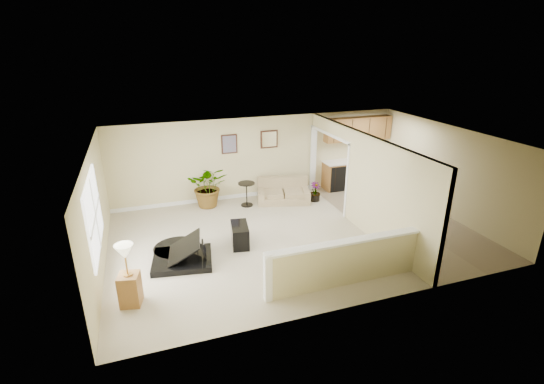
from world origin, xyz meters
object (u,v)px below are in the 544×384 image
object	(u,v)px
accent_table	(247,191)
loveseat	(283,190)
palm_plant	(209,186)
small_plant	(315,193)
piano	(179,240)
piano_bench	(240,235)
lamp_stand	(129,280)

from	to	relation	value
accent_table	loveseat	bearing A→B (deg)	0.72
palm_plant	small_plant	distance (m)	3.24
piano	palm_plant	bearing A→B (deg)	76.44
accent_table	piano_bench	bearing A→B (deg)	-109.47
piano_bench	lamp_stand	size ratio (longest dim) A/B	0.62
loveseat	small_plant	distance (m)	0.99
loveseat	piano_bench	bearing A→B (deg)	-115.05
loveseat	lamp_stand	size ratio (longest dim) A/B	1.43
palm_plant	small_plant	world-z (taller)	palm_plant
piano_bench	accent_table	world-z (taller)	accent_table
loveseat	palm_plant	bearing A→B (deg)	-172.52
small_plant	accent_table	bearing A→B (deg)	171.59
loveseat	palm_plant	xyz separation A→B (m)	(-2.22, 0.31, 0.29)
small_plant	piano	bearing A→B (deg)	-152.77
loveseat	lamp_stand	xyz separation A→B (m)	(-4.47, -3.88, 0.19)
palm_plant	lamp_stand	xyz separation A→B (m)	(-2.25, -4.19, -0.10)
lamp_stand	accent_table	bearing A→B (deg)	49.38
palm_plant	small_plant	size ratio (longest dim) A/B	2.28
piano_bench	palm_plant	size ratio (longest dim) A/B	0.57
small_plant	lamp_stand	size ratio (longest dim) A/B	0.47
piano	lamp_stand	size ratio (longest dim) A/B	1.34
piano_bench	accent_table	size ratio (longest dim) A/B	1.07
piano_bench	accent_table	xyz separation A→B (m)	(0.81, 2.29, 0.20)
piano	accent_table	distance (m)	3.41
lamp_stand	small_plant	bearing A→B (deg)	33.35
lamp_stand	piano_bench	bearing A→B (deg)	32.19
loveseat	palm_plant	size ratio (longest dim) A/B	1.32
piano_bench	palm_plant	bearing A→B (deg)	95.59
loveseat	small_plant	size ratio (longest dim) A/B	3.02
loveseat	palm_plant	distance (m)	2.26
piano_bench	small_plant	bearing A→B (deg)	34.33
piano	loveseat	world-z (taller)	piano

